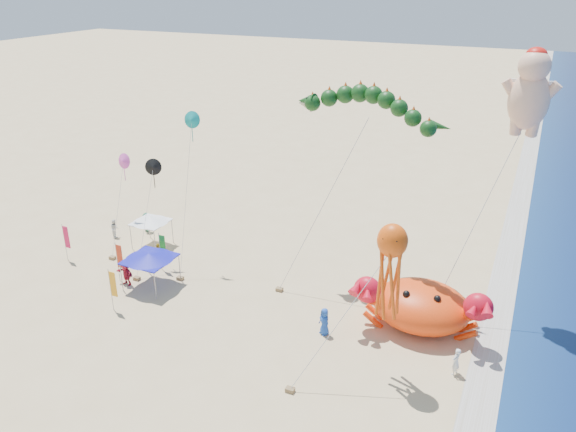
# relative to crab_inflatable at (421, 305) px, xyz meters

# --- Properties ---
(ground) EXTENTS (320.00, 320.00, 0.00)m
(ground) POSITION_rel_crab_inflatable_xyz_m (-7.37, -2.42, -1.67)
(ground) COLOR #D1B784
(ground) RESTS_ON ground
(foam_strip) EXTENTS (320.00, 320.00, 0.00)m
(foam_strip) POSITION_rel_crab_inflatable_xyz_m (4.63, -2.42, -1.66)
(foam_strip) COLOR silver
(foam_strip) RESTS_ON ground
(crab_inflatable) EXTENTS (8.63, 6.02, 3.78)m
(crab_inflatable) POSITION_rel_crab_inflatable_xyz_m (0.00, 0.00, 0.00)
(crab_inflatable) COLOR #FF400D
(crab_inflatable) RESTS_ON ground
(dragon_kite) EXTENTS (10.63, 5.18, 14.41)m
(dragon_kite) POSITION_rel_crab_inflatable_xyz_m (-5.47, 3.64, 11.57)
(dragon_kite) COLOR #0F3811
(dragon_kite) RESTS_ON ground
(cherub_kite) EXTENTS (5.33, 5.99, 17.60)m
(cherub_kite) POSITION_rel_crab_inflatable_xyz_m (4.24, 5.43, 13.36)
(cherub_kite) COLOR #FFC09B
(cherub_kite) RESTS_ON ground
(octopus_kite) EXTENTS (5.26, 4.95, 9.46)m
(octopus_kite) POSITION_rel_crab_inflatable_xyz_m (-1.05, -5.31, 5.42)
(octopus_kite) COLOR #F2520C
(octopus_kite) RESTS_ON ground
(canopy_blue) EXTENTS (3.58, 3.58, 2.71)m
(canopy_blue) POSITION_rel_crab_inflatable_xyz_m (-19.43, -2.97, 0.78)
(canopy_blue) COLOR gray
(canopy_blue) RESTS_ON ground
(canopy_white) EXTENTS (2.98, 2.98, 2.71)m
(canopy_white) POSITION_rel_crab_inflatable_xyz_m (-23.47, 2.49, 0.77)
(canopy_white) COLOR gray
(canopy_white) RESTS_ON ground
(feather_flags) EXTENTS (8.96, 6.20, 3.20)m
(feather_flags) POSITION_rel_crab_inflatable_xyz_m (-22.41, -3.32, 0.35)
(feather_flags) COLOR gray
(feather_flags) RESTS_ON ground
(beachgoers) EXTENTS (31.39, 9.52, 1.88)m
(beachgoers) POSITION_rel_crab_inflatable_xyz_m (-18.73, -0.39, -0.77)
(beachgoers) COLOR white
(beachgoers) RESTS_ON ground
(small_kites) EXTENTS (8.49, 4.99, 12.19)m
(small_kites) POSITION_rel_crab_inflatable_xyz_m (-21.86, 1.70, 6.31)
(small_kites) COLOR #0C8A88
(small_kites) RESTS_ON ground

